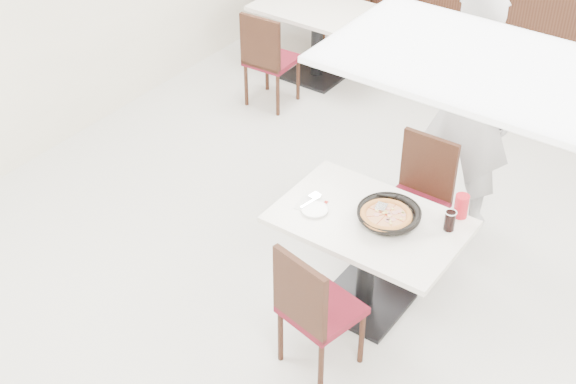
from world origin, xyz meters
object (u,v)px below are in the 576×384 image
Objects in this scene: red_cup at (461,206)px; main_table at (367,263)px; pizza_pan at (389,216)px; side_plate at (315,210)px; bg_chair_left_far at (345,12)px; chair_far at (413,205)px; cola_glass at (450,221)px; pizza at (386,217)px; diner_person at (468,111)px; bg_table_left at (317,43)px; chair_near at (322,307)px; bg_chair_left_near at (272,58)px.

main_table is at bearing -141.17° from red_cup.
pizza_pan is 0.48m from side_plate.
bg_chair_left_far reaches higher than main_table.
pizza_pan is at bearing 99.89° from chair_far.
main_table is at bearing -156.32° from cola_glass.
pizza is 1.87× the size of red_cup.
cola_glass is 0.81× the size of red_cup.
cola_glass reaches higher than pizza_pan.
side_plate is at bearing -159.00° from main_table.
bg_table_left is (-2.17, 1.33, -0.59)m from diner_person.
red_cup is 0.97m from diner_person.
chair_near is at bearing 102.66° from bg_chair_left_far.
chair_far is at bearing 103.23° from chair_near.
red_cup is at bearing 149.37° from chair_far.
pizza_pan is 0.35× the size of bg_chair_left_near.
pizza is at bearing -49.22° from bg_table_left.
cola_glass is 0.07× the size of diner_person.
main_table is 0.61m from chair_near.
bg_chair_left_near is at bearing 140.96° from pizza_pan.
bg_chair_left_near is at bearing 147.17° from cola_glass.
side_plate is 1.38× the size of cola_glass.
main_table is at bearing -176.42° from pizza.
diner_person is at bearing 73.58° from side_plate.
bg_chair_left_far reaches higher than bg_table_left.
pizza is 1.67× the size of side_plate.
cola_glass is at bearing 74.04° from chair_near.
pizza is at bearing 3.58° from main_table.
pizza_pan is 0.28× the size of bg_table_left.
side_plate is 3.25m from bg_table_left.
red_cup is 3.05m from bg_chair_left_near.
side_plate is at bearing -162.95° from pizza.
bg_chair_left_near is (-1.82, 2.02, -0.28)m from side_plate.
bg_chair_left_near reaches higher than main_table.
chair_near is 4.36m from bg_chair_left_far.
chair_near reaches higher than side_plate.
chair_far is at bearing 136.40° from cola_glass.
pizza_pan is (0.11, 0.05, 0.42)m from main_table.
pizza is at bearing 17.05° from side_plate.
chair_near is 5.29× the size of side_plate.
pizza_pan is 2.56× the size of cola_glass.
chair_far is at bearing 149.63° from red_cup.
pizza_pan is at bearing 108.42° from bg_chair_left_far.
chair_far is at bearing 99.51° from pizza.
main_table is 0.53m from side_plate.
bg_chair_left_near reaches higher than pizza_pan.
side_plate is (-0.45, -0.18, -0.03)m from pizza_pan.
red_cup is 3.84m from bg_chair_left_far.
bg_chair_left_near reaches higher than side_plate.
chair_far is 2.86× the size of pizza_pan.
chair_near and chair_far have the same top height.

